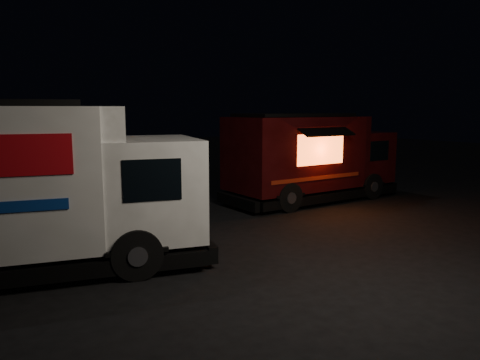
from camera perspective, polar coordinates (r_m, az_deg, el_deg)
name	(u,v)px	position (r m, az deg, el deg)	size (l,w,h in m)	color
ground	(256,247)	(11.59, 1.99, -8.20)	(80.00, 80.00, 0.00)	black
white_truck	(16,189)	(10.47, -25.63, -0.95)	(7.79, 2.66, 3.53)	white
red_truck	(313,157)	(17.48, 8.84, 2.78)	(6.89, 2.54, 3.21)	#3A0A0C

